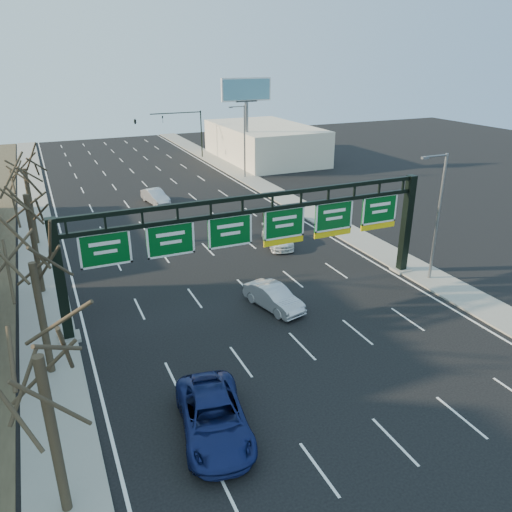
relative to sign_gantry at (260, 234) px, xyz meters
name	(u,v)px	position (x,y,z in m)	size (l,w,h in m)	color
ground	(320,365)	(-0.16, -8.00, -4.63)	(160.00, 160.00, 0.00)	black
sidewalk_left	(40,265)	(-12.96, 12.00, -4.57)	(3.00, 120.00, 0.12)	gray
sidewalk_right	(328,222)	(12.64, 12.00, -4.57)	(3.00, 120.00, 0.12)	gray
lane_markings	(200,241)	(-0.16, 12.00, -4.62)	(21.60, 120.00, 0.01)	white
sign_gantry	(260,234)	(0.00, 0.00, 0.00)	(24.60, 1.20, 7.20)	black
building_right_distant	(264,142)	(19.84, 42.00, -2.13)	(12.00, 20.00, 5.00)	beige
tree_near	(32,327)	(-12.96, -12.00, 2.86)	(3.60, 3.60, 8.86)	#2D2319
tree_gantry	(28,242)	(-12.96, -3.00, 2.48)	(3.60, 3.60, 8.48)	#2D2319
tree_mid	(23,178)	(-12.96, 7.00, 3.23)	(3.60, 3.60, 9.24)	#2D2319
tree_far	(22,156)	(-12.96, 17.00, 2.86)	(3.60, 3.60, 8.86)	#2D2319
streetlight_near	(437,211)	(12.31, -2.00, 0.45)	(2.15, 0.22, 9.00)	slate
streetlight_far	(244,138)	(12.31, 32.00, 0.45)	(2.15, 0.22, 9.00)	slate
billboard_right	(246,101)	(14.84, 36.98, 4.43)	(7.00, 0.50, 12.00)	slate
traffic_signal_mast	(161,123)	(5.53, 47.00, 0.87)	(10.16, 0.54, 7.00)	black
car_blue_suv	(214,417)	(-6.88, -10.45, -3.81)	(2.72, 5.90, 1.64)	navy
car_silver_sedan	(274,297)	(0.36, -1.34, -3.89)	(1.57, 4.51, 1.49)	#B3B3B8
car_white_wagon	(277,238)	(5.49, 8.52, -3.96)	(1.88, 4.62, 1.34)	white
car_grey_far	(279,216)	(8.14, 13.47, -3.88)	(1.78, 4.42, 1.51)	#3B3E40
car_silver_distant	(155,196)	(-0.87, 25.14, -3.89)	(1.57, 4.51, 1.49)	#B6B5BA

